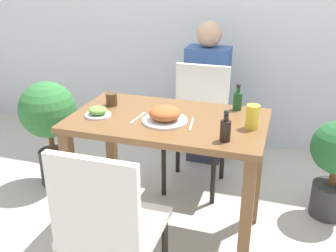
# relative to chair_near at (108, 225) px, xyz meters

# --- Properties ---
(ground_plane) EXTENTS (16.00, 16.00, 0.00)m
(ground_plane) POSITION_rel_chair_near_xyz_m (0.07, 0.67, -0.51)
(ground_plane) COLOR #B7B2A8
(dining_table) EXTENTS (1.10, 0.65, 0.78)m
(dining_table) POSITION_rel_chair_near_xyz_m (0.07, 0.67, 0.14)
(dining_table) COLOR brown
(dining_table) RESTS_ON ground_plane
(chair_near) EXTENTS (0.42, 0.42, 0.90)m
(chair_near) POSITION_rel_chair_near_xyz_m (0.00, 0.00, 0.00)
(chair_near) COLOR silver
(chair_near) RESTS_ON ground_plane
(chair_far) EXTENTS (0.42, 0.42, 0.90)m
(chair_far) POSITION_rel_chair_near_xyz_m (0.09, 1.32, 0.00)
(chair_far) COLOR silver
(chair_far) RESTS_ON ground_plane
(food_plate) EXTENTS (0.25, 0.25, 0.09)m
(food_plate) POSITION_rel_chair_near_xyz_m (0.06, 0.61, 0.31)
(food_plate) COLOR white
(food_plate) RESTS_ON dining_table
(side_plate) EXTENTS (0.15, 0.15, 0.06)m
(side_plate) POSITION_rel_chair_near_xyz_m (-0.32, 0.57, 0.29)
(side_plate) COLOR white
(side_plate) RESTS_ON dining_table
(drink_cup) EXTENTS (0.07, 0.07, 0.08)m
(drink_cup) POSITION_rel_chair_near_xyz_m (-0.32, 0.76, 0.31)
(drink_cup) COLOR #4C331E
(drink_cup) RESTS_ON dining_table
(juice_glass) EXTENTS (0.07, 0.07, 0.13)m
(juice_glass) POSITION_rel_chair_near_xyz_m (0.53, 0.66, 0.33)
(juice_glass) COLOR gold
(juice_glass) RESTS_ON dining_table
(sauce_bottle) EXTENTS (0.05, 0.05, 0.16)m
(sauce_bottle) POSITION_rel_chair_near_xyz_m (0.42, 0.46, 0.33)
(sauce_bottle) COLOR black
(sauce_bottle) RESTS_ON dining_table
(condiment_bottle) EXTENTS (0.05, 0.05, 0.16)m
(condiment_bottle) POSITION_rel_chair_near_xyz_m (0.42, 0.91, 0.33)
(condiment_bottle) COLOR #194C23
(condiment_bottle) RESTS_ON dining_table
(fork_utensil) EXTENTS (0.03, 0.18, 0.00)m
(fork_utensil) POSITION_rel_chair_near_xyz_m (-0.09, 0.61, 0.27)
(fork_utensil) COLOR silver
(fork_utensil) RESTS_ON dining_table
(spoon_utensil) EXTENTS (0.03, 0.18, 0.00)m
(spoon_utensil) POSITION_rel_chair_near_xyz_m (0.22, 0.61, 0.27)
(spoon_utensil) COLOR silver
(spoon_utensil) RESTS_ON dining_table
(potted_plant_left) EXTENTS (0.41, 0.41, 0.80)m
(potted_plant_left) POSITION_rel_chair_near_xyz_m (-0.95, 0.98, 0.02)
(potted_plant_left) COLOR #333333
(potted_plant_left) RESTS_ON ground_plane
(potted_plant_right) EXTENTS (0.34, 0.34, 0.67)m
(potted_plant_right) POSITION_rel_chair_near_xyz_m (1.04, 1.17, -0.10)
(potted_plant_right) COLOR #333333
(potted_plant_right) RESTS_ON ground_plane
(person_figure) EXTENTS (0.34, 0.22, 1.17)m
(person_figure) POSITION_rel_chair_near_xyz_m (0.07, 1.72, 0.07)
(person_figure) COLOR #2D3347
(person_figure) RESTS_ON ground_plane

